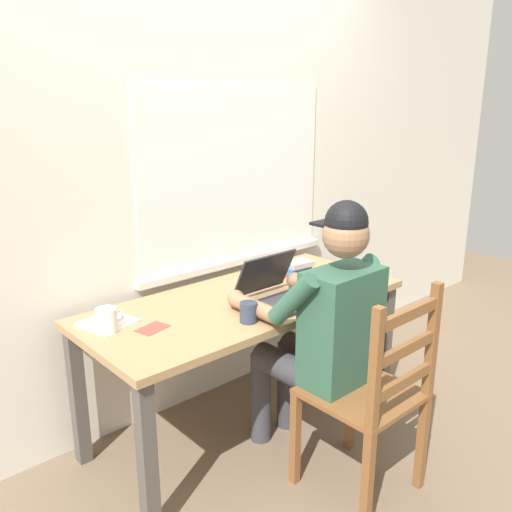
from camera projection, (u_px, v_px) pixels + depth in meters
ground_plane at (246, 426)px, 2.78m from camera, size 8.00×8.00×0.00m
back_wall at (191, 166)px, 2.73m from camera, size 6.00×0.08×2.60m
desk at (246, 315)px, 2.61m from camera, size 1.59×0.70×0.70m
seated_person at (322, 325)px, 2.33m from camera, size 0.50×0.60×1.24m
wooden_chair at (372, 396)px, 2.19m from camera, size 0.42×0.42×0.94m
laptop at (279, 291)px, 2.54m from camera, size 0.33×0.33×0.22m
computer_mouse at (325, 288)px, 2.68m from camera, size 0.06×0.10×0.03m
coffee_mug_white at (107, 320)px, 2.20m from camera, size 0.13×0.09×0.10m
coffee_mug_dark at (249, 312)px, 2.30m from camera, size 0.11×0.08×0.09m
book_stack_main at (296, 268)px, 2.93m from camera, size 0.18×0.14×0.08m
paper_pile_near_laptop at (108, 323)px, 2.29m from camera, size 0.23×0.23×0.01m
paper_pile_back_corner at (350, 279)px, 2.84m from camera, size 0.24×0.23×0.02m
landscape_photo_print at (153, 328)px, 2.25m from camera, size 0.15×0.12×0.00m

